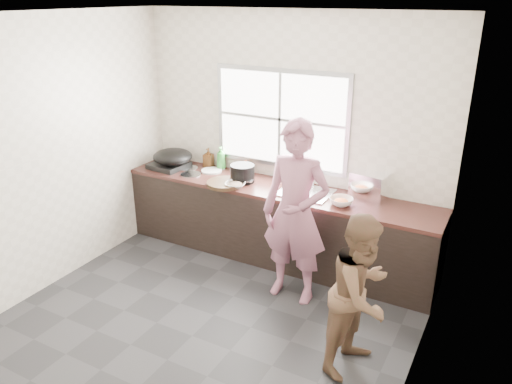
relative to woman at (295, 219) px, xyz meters
The scene contains 30 objects.
floor 1.20m from the woman, 127.14° to the right, with size 3.60×3.20×0.01m, color #27272A.
ceiling 2.05m from the woman, 127.14° to the right, with size 3.60×3.20×0.01m, color silver.
wall_back 1.17m from the woman, 118.94° to the left, with size 3.60×0.01×2.70m, color beige.
wall_left 2.47m from the woman, 163.71° to the right, with size 0.01×3.20×2.70m, color beige.
wall_right 1.54m from the woman, 27.66° to the right, with size 0.01×3.20×2.70m, color silver.
wall_front 2.39m from the woman, 102.67° to the right, with size 3.60×0.01×2.70m, color beige.
cabinet 0.91m from the woman, 129.94° to the left, with size 3.60×0.62×0.82m, color black.
countertop 0.80m from the woman, 129.94° to the left, with size 3.60×0.64×0.04m, color #361B16.
sink 0.63m from the woman, 104.89° to the left, with size 0.55×0.45×0.02m, color silver.
faucet 0.85m from the woman, 101.34° to the left, with size 0.02×0.02×0.30m, color silver.
window_frame 1.31m from the woman, 123.88° to the left, with size 1.60×0.05×1.10m, color #9EA0A5.
window_glazing 1.29m from the woman, 124.62° to the left, with size 1.50×0.01×1.00m, color white.
woman is the anchor object (origin of this frame).
person_side 1.11m from the woman, 37.45° to the right, with size 0.65×0.51×1.34m, color brown.
cutting_board 1.12m from the woman, 158.89° to the left, with size 0.40×0.40×0.04m, color #302112.
cleaver 1.04m from the woman, 148.63° to the left, with size 0.22×0.11×0.01m, color silver.
bowl_mince 0.99m from the woman, 156.02° to the left, with size 0.22×0.22×0.06m, color silver.
bowl_crabs 0.57m from the woman, 60.71° to the left, with size 0.19×0.19×0.06m, color silver.
bowl_held 0.42m from the woman, 106.72° to the left, with size 0.22×0.22×0.07m, color white.
black_pot 1.11m from the woman, 147.35° to the left, with size 0.27×0.27×0.20m, color black.
plate_food 1.59m from the woman, 153.45° to the left, with size 0.25×0.25×0.02m, color silver.
bottle_green 1.61m from the woman, 148.36° to the left, with size 0.11×0.11×0.28m, color #2B842E.
bottle_brown_tall 1.77m from the woman, 151.44° to the left, with size 0.10×0.10×0.22m, color #472A11.
bottle_brown_short 1.33m from the woman, 140.51° to the left, with size 0.12×0.12×0.15m, color #4D2313.
glass_jar 1.59m from the woman, 148.04° to the left, with size 0.06×0.06×0.09m, color white.
burner 2.04m from the woman, 163.45° to the left, with size 0.40×0.40×0.06m, color black.
wok 1.99m from the woman, 162.87° to the left, with size 0.47×0.47×0.18m, color black.
dish_rack 0.96m from the woman, 61.13° to the left, with size 0.36×0.25×0.27m, color white.
pot_lid_left 1.64m from the woman, 162.58° to the left, with size 0.24×0.24×0.01m, color #B2B6B9.
pot_lid_right 1.85m from the woman, 159.04° to the left, with size 0.23×0.23×0.01m, color silver.
Camera 1 is at (2.25, -3.28, 2.85)m, focal length 35.00 mm.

